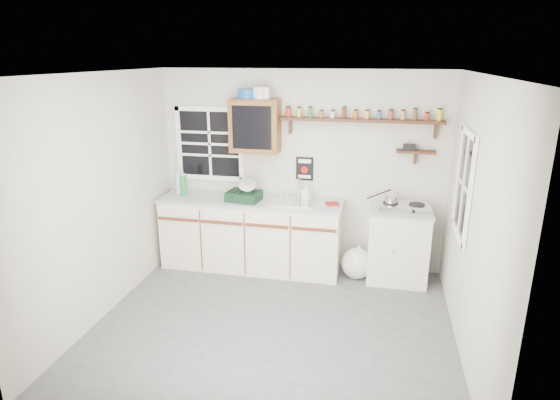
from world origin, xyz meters
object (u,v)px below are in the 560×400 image
(upper_cabinet, at_px, (255,126))
(spice_shelf, at_px, (361,119))
(hotplate, at_px, (403,207))
(right_cabinet, at_px, (398,245))
(dish_rack, at_px, (245,193))
(main_cabinet, at_px, (251,234))

(upper_cabinet, xyz_separation_m, spice_shelf, (1.27, 0.07, 0.11))
(upper_cabinet, relative_size, hotplate, 1.03)
(right_cabinet, bearing_deg, dish_rack, -177.33)
(dish_rack, bearing_deg, spice_shelf, 18.91)
(main_cabinet, height_order, right_cabinet, main_cabinet)
(spice_shelf, height_order, dish_rack, spice_shelf)
(right_cabinet, height_order, dish_rack, dish_rack)
(main_cabinet, xyz_separation_m, hotplate, (1.86, 0.01, 0.49))
(spice_shelf, bearing_deg, upper_cabinet, -176.90)
(spice_shelf, bearing_deg, main_cabinet, -170.76)
(spice_shelf, distance_m, hotplate, 1.15)
(upper_cabinet, relative_size, spice_shelf, 0.34)
(hotplate, bearing_deg, upper_cabinet, 169.01)
(main_cabinet, relative_size, upper_cabinet, 3.55)
(spice_shelf, xyz_separation_m, hotplate, (0.55, -0.21, -0.98))
(main_cabinet, bearing_deg, hotplate, 0.17)
(right_cabinet, bearing_deg, main_cabinet, -179.21)
(spice_shelf, bearing_deg, hotplate, -20.57)
(spice_shelf, height_order, hotplate, spice_shelf)
(spice_shelf, relative_size, dish_rack, 4.39)
(main_cabinet, xyz_separation_m, dish_rack, (-0.05, -0.06, 0.55))
(upper_cabinet, xyz_separation_m, dish_rack, (-0.09, -0.21, -0.81))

